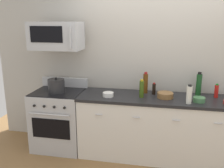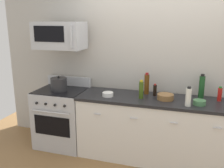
# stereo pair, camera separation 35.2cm
# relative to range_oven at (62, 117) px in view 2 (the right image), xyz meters

# --- Properties ---
(ground_plane) EXTENTS (6.38, 6.38, 0.00)m
(ground_plane) POSITION_rel_range_oven_xyz_m (1.49, -0.00, -0.47)
(ground_plane) COLOR olive
(back_wall) EXTENTS (5.31, 0.10, 2.70)m
(back_wall) POSITION_rel_range_oven_xyz_m (1.49, 0.41, 0.88)
(back_wall) COLOR #B7B2A8
(back_wall) RESTS_ON ground_plane
(counter_unit) EXTENTS (2.22, 0.66, 0.92)m
(counter_unit) POSITION_rel_range_oven_xyz_m (1.49, -0.00, -0.01)
(counter_unit) COLOR silver
(counter_unit) RESTS_ON ground_plane
(range_oven) EXTENTS (0.76, 0.69, 1.07)m
(range_oven) POSITION_rel_range_oven_xyz_m (0.00, 0.00, 0.00)
(range_oven) COLOR #B7BABF
(range_oven) RESTS_ON ground_plane
(microwave) EXTENTS (0.74, 0.44, 0.40)m
(microwave) POSITION_rel_range_oven_xyz_m (0.00, 0.04, 1.28)
(microwave) COLOR #B7BABF
(bottle_vinegar_white) EXTENTS (0.07, 0.07, 0.25)m
(bottle_vinegar_white) POSITION_rel_range_oven_xyz_m (1.90, -0.20, 0.57)
(bottle_vinegar_white) COLOR silver
(bottle_vinegar_white) RESTS_ON countertop_slab
(bottle_soy_sauce_dark) EXTENTS (0.05, 0.05, 0.17)m
(bottle_soy_sauce_dark) POSITION_rel_range_oven_xyz_m (1.44, 0.13, 0.53)
(bottle_soy_sauce_dark) COLOR black
(bottle_soy_sauce_dark) RESTS_ON countertop_slab
(bottle_olive_oil) EXTENTS (0.06, 0.06, 0.26)m
(bottle_olive_oil) POSITION_rel_range_oven_xyz_m (1.27, -0.05, 0.57)
(bottle_olive_oil) COLOR #385114
(bottle_olive_oil) RESTS_ON countertop_slab
(bottle_hot_sauce_red) EXTENTS (0.06, 0.06, 0.20)m
(bottle_hot_sauce_red) POSITION_rel_range_oven_xyz_m (2.30, 0.14, 0.54)
(bottle_hot_sauce_red) COLOR #B21914
(bottle_hot_sauce_red) RESTS_ON countertop_slab
(bottle_wine_amber) EXTENTS (0.07, 0.07, 0.32)m
(bottle_wine_amber) POSITION_rel_range_oven_xyz_m (1.31, 0.17, 0.60)
(bottle_wine_amber) COLOR #59330F
(bottle_wine_amber) RESTS_ON countertop_slab
(bottle_wine_green) EXTENTS (0.08, 0.08, 0.34)m
(bottle_wine_green) POSITION_rel_range_oven_xyz_m (2.07, 0.22, 0.61)
(bottle_wine_green) COLOR #19471E
(bottle_wine_green) RESTS_ON countertop_slab
(bowl_green_glaze) EXTENTS (0.16, 0.16, 0.06)m
(bowl_green_glaze) POSITION_rel_range_oven_xyz_m (2.04, -0.10, 0.48)
(bowl_green_glaze) COLOR #477A4C
(bowl_green_glaze) RESTS_ON countertop_slab
(bowl_wooden_salad) EXTENTS (0.22, 0.22, 0.08)m
(bowl_wooden_salad) POSITION_rel_range_oven_xyz_m (1.60, -0.01, 0.49)
(bowl_wooden_salad) COLOR brown
(bowl_wooden_salad) RESTS_ON countertop_slab
(bowl_white_ceramic) EXTENTS (0.16, 0.16, 0.06)m
(bowl_white_ceramic) POSITION_rel_range_oven_xyz_m (0.80, -0.10, 0.48)
(bowl_white_ceramic) COLOR white
(bowl_white_ceramic) RESTS_ON countertop_slab
(stockpot) EXTENTS (0.25, 0.25, 0.23)m
(stockpot) POSITION_rel_range_oven_xyz_m (-0.00, -0.05, 0.55)
(stockpot) COLOR #262628
(stockpot) RESTS_ON range_oven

